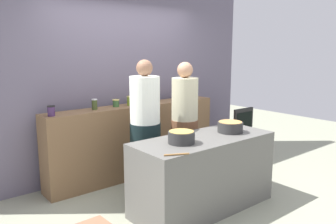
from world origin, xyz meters
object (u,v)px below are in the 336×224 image
Objects in this scene: cooking_pot_left at (181,137)px; chalkboard_sign at (243,134)px; cooking_pot_center at (230,127)px; wooden_spoon at (177,154)px; preserve_jar_0 at (51,111)px; cook_in_cap at (184,131)px; preserve_jar_5 at (148,99)px; cook_with_tongs at (145,136)px; preserve_jar_3 at (129,101)px; preserve_jar_4 at (134,100)px; preserve_jar_1 at (95,104)px; preserve_jar_2 at (116,103)px; preserve_jar_7 at (186,95)px; preserve_jar_6 at (181,96)px; preserve_jar_8 at (190,93)px.

cooking_pot_left is 0.33× the size of chalkboard_sign.
chalkboard_sign is (2.13, 0.88, -0.47)m from cooking_pot_left.
cooking_pot_center reaches higher than wooden_spoon.
preserve_jar_0 is at bearing 140.64° from cooking_pot_center.
preserve_jar_5 is at bearing 96.35° from cook_in_cap.
cook_with_tongs is at bearing 86.13° from cooking_pot_left.
preserve_jar_3 is 0.16× the size of chalkboard_sign.
preserve_jar_3 reaches higher than preserve_jar_4.
cook_with_tongs reaches higher than preserve_jar_4.
preserve_jar_1 is at bearing 179.76° from preserve_jar_5.
preserve_jar_0 is 0.51× the size of wooden_spoon.
preserve_jar_1 is 0.08× the size of cook_with_tongs.
preserve_jar_2 is 0.06× the size of cook_in_cap.
preserve_jar_4 is 0.95m from preserve_jar_7.
preserve_jar_7 is (0.11, 0.01, 0.01)m from preserve_jar_6.
preserve_jar_8 is at bearing 0.73° from preserve_jar_2.
preserve_jar_0 and preserve_jar_5 have the same top height.
preserve_jar_4 is at bearing 75.72° from cooking_pot_left.
preserve_jar_1 is 1.42× the size of preserve_jar_6.
preserve_jar_6 is at bearing 72.84° from cooking_pot_center.
cooking_pot_left is at bearing -135.20° from preserve_jar_8.
preserve_jar_8 reaches higher than chalkboard_sign.
preserve_jar_0 is at bearing -174.15° from preserve_jar_1.
preserve_jar_5 is (0.20, -0.05, -0.00)m from preserve_jar_4.
preserve_jar_4 is (0.11, 0.05, -0.00)m from preserve_jar_3.
preserve_jar_2 is at bearing 89.63° from cook_with_tongs.
preserve_jar_7 is at bearing -0.94° from preserve_jar_3.
preserve_jar_3 is 0.45× the size of cooking_pot_center.
preserve_jar_4 is 0.08× the size of cook_in_cap.
preserve_jar_1 is at bearing 5.85° from preserve_jar_0.
cooking_pot_center is (0.77, -0.00, -0.00)m from cooking_pot_left.
preserve_jar_4 reaches higher than preserve_jar_5.
cook_in_cap reaches higher than preserve_jar_4.
preserve_jar_0 is 1.06× the size of preserve_jar_7.
cook_with_tongs is (0.93, -0.62, -0.34)m from preserve_jar_0.
preserve_jar_0 is 1.22× the size of preserve_jar_2.
cooking_pot_center is at bearing -63.54° from preserve_jar_2.
preserve_jar_7 is (0.95, -0.06, -0.00)m from preserve_jar_4.
preserve_jar_6 is at bearing -165.19° from preserve_jar_8.
preserve_jar_8 reaches higher than preserve_jar_6.
preserve_jar_1 is 0.66m from preserve_jar_4.
preserve_jar_6 is 0.35× the size of cooking_pot_left.
preserve_jar_8 reaches higher than preserve_jar_5.
preserve_jar_2 is (0.34, 0.02, -0.02)m from preserve_jar_1.
preserve_jar_1 is 1.46m from cooking_pot_left.
preserve_jar_1 reaches higher than cooking_pot_left.
preserve_jar_6 is at bearing -175.82° from preserve_jar_7.
preserve_jar_0 is at bearing 123.11° from cooking_pot_left.
cook_in_cap is at bearing -4.79° from cook_with_tongs.
chalkboard_sign is (3.02, -0.48, -0.67)m from preserve_jar_0.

